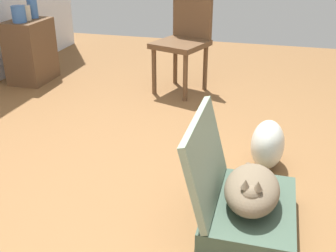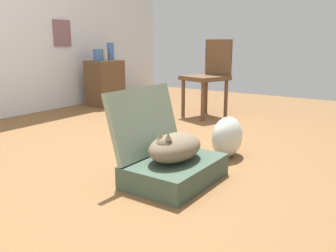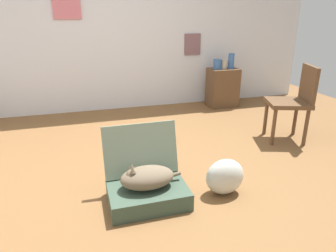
{
  "view_description": "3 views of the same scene",
  "coord_description": "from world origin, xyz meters",
  "px_view_note": "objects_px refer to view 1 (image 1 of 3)",
  "views": [
    {
      "loc": [
        -2.1,
        -0.62,
        1.42
      ],
      "look_at": [
        -0.01,
        -0.06,
        0.41
      ],
      "focal_mm": 43.93,
      "sensor_mm": 36.0,
      "label": 1
    },
    {
      "loc": [
        -2.1,
        -1.77,
        0.89
      ],
      "look_at": [
        0.04,
        -0.3,
        0.27
      ],
      "focal_mm": 37.8,
      "sensor_mm": 36.0,
      "label": 2
    },
    {
      "loc": [
        -0.74,
        -2.69,
        1.47
      ],
      "look_at": [
        0.04,
        -0.1,
        0.48
      ],
      "focal_mm": 32.36,
      "sensor_mm": 36.0,
      "label": 3
    }
  ],
  "objects_px": {
    "side_table": "(31,51)",
    "vase_round": "(25,13)",
    "plastic_bag_white": "(268,145)",
    "vase_short": "(32,6)",
    "chair": "(184,39)",
    "suitcase_base": "(249,215)",
    "vase_tall": "(19,14)",
    "cat": "(252,189)"
  },
  "relations": [
    {
      "from": "suitcase_base",
      "to": "vase_short",
      "type": "bearing_deg",
      "value": 50.63
    },
    {
      "from": "vase_tall",
      "to": "side_table",
      "type": "bearing_deg",
      "value": 3.29
    },
    {
      "from": "suitcase_base",
      "to": "side_table",
      "type": "distance_m",
      "value": 3.07
    },
    {
      "from": "vase_tall",
      "to": "plastic_bag_white",
      "type": "bearing_deg",
      "value": -113.38
    },
    {
      "from": "cat",
      "to": "chair",
      "type": "xyz_separation_m",
      "value": [
        2.01,
        0.82,
        0.28
      ]
    },
    {
      "from": "vase_short",
      "to": "vase_tall",
      "type": "bearing_deg",
      "value": 178.49
    },
    {
      "from": "vase_round",
      "to": "chair",
      "type": "height_order",
      "value": "chair"
    },
    {
      "from": "suitcase_base",
      "to": "side_table",
      "type": "height_order",
      "value": "side_table"
    },
    {
      "from": "cat",
      "to": "vase_short",
      "type": "relative_size",
      "value": 2.12
    },
    {
      "from": "chair",
      "to": "side_table",
      "type": "bearing_deg",
      "value": -156.2
    },
    {
      "from": "vase_round",
      "to": "chair",
      "type": "distance_m",
      "value": 1.62
    },
    {
      "from": "vase_tall",
      "to": "vase_round",
      "type": "bearing_deg",
      "value": 2.03
    },
    {
      "from": "plastic_bag_white",
      "to": "vase_round",
      "type": "relative_size",
      "value": 2.36
    },
    {
      "from": "side_table",
      "to": "vase_tall",
      "type": "xyz_separation_m",
      "value": [
        -0.12,
        -0.01,
        0.4
      ]
    },
    {
      "from": "vase_tall",
      "to": "vase_short",
      "type": "bearing_deg",
      "value": -1.51
    },
    {
      "from": "vase_tall",
      "to": "chair",
      "type": "bearing_deg",
      "value": -80.61
    },
    {
      "from": "side_table",
      "to": "vase_round",
      "type": "bearing_deg",
      "value": -90.0
    },
    {
      "from": "plastic_bag_white",
      "to": "chair",
      "type": "bearing_deg",
      "value": 33.33
    },
    {
      "from": "cat",
      "to": "vase_round",
      "type": "bearing_deg",
      "value": 52.4
    },
    {
      "from": "suitcase_base",
      "to": "vase_short",
      "type": "height_order",
      "value": "vase_short"
    },
    {
      "from": "side_table",
      "to": "chair",
      "type": "relative_size",
      "value": 0.69
    },
    {
      "from": "suitcase_base",
      "to": "vase_short",
      "type": "xyz_separation_m",
      "value": [
        1.98,
        2.41,
        0.69
      ]
    },
    {
      "from": "vase_tall",
      "to": "vase_short",
      "type": "distance_m",
      "value": 0.24
    },
    {
      "from": "cat",
      "to": "chair",
      "type": "height_order",
      "value": "chair"
    },
    {
      "from": "suitcase_base",
      "to": "vase_tall",
      "type": "relative_size",
      "value": 4.06
    },
    {
      "from": "plastic_bag_white",
      "to": "vase_short",
      "type": "height_order",
      "value": "vase_short"
    },
    {
      "from": "suitcase_base",
      "to": "plastic_bag_white",
      "type": "xyz_separation_m",
      "value": [
        0.67,
        -0.05,
        0.09
      ]
    },
    {
      "from": "suitcase_base",
      "to": "vase_round",
      "type": "xyz_separation_m",
      "value": [
        1.86,
        2.42,
        0.64
      ]
    },
    {
      "from": "chair",
      "to": "plastic_bag_white",
      "type": "bearing_deg",
      "value": -38.01
    },
    {
      "from": "vase_tall",
      "to": "suitcase_base",
      "type": "bearing_deg",
      "value": -125.73
    },
    {
      "from": "plastic_bag_white",
      "to": "vase_tall",
      "type": "distance_m",
      "value": 2.75
    },
    {
      "from": "vase_short",
      "to": "chair",
      "type": "bearing_deg",
      "value": -89.12
    },
    {
      "from": "suitcase_base",
      "to": "vase_round",
      "type": "bearing_deg",
      "value": 52.49
    },
    {
      "from": "vase_short",
      "to": "chair",
      "type": "xyz_separation_m",
      "value": [
        0.02,
        -1.59,
        -0.25
      ]
    },
    {
      "from": "plastic_bag_white",
      "to": "side_table",
      "type": "xyz_separation_m",
      "value": [
        1.19,
        2.48,
        0.16
      ]
    },
    {
      "from": "chair",
      "to": "suitcase_base",
      "type": "bearing_deg",
      "value": -49.02
    },
    {
      "from": "vase_tall",
      "to": "vase_short",
      "type": "relative_size",
      "value": 0.64
    },
    {
      "from": "suitcase_base",
      "to": "plastic_bag_white",
      "type": "distance_m",
      "value": 0.68
    },
    {
      "from": "cat",
      "to": "vase_round",
      "type": "height_order",
      "value": "vase_round"
    },
    {
      "from": "plastic_bag_white",
      "to": "vase_short",
      "type": "relative_size",
      "value": 1.4
    },
    {
      "from": "plastic_bag_white",
      "to": "vase_round",
      "type": "xyz_separation_m",
      "value": [
        1.19,
        2.48,
        0.55
      ]
    },
    {
      "from": "cat",
      "to": "vase_short",
      "type": "distance_m",
      "value": 3.17
    }
  ]
}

